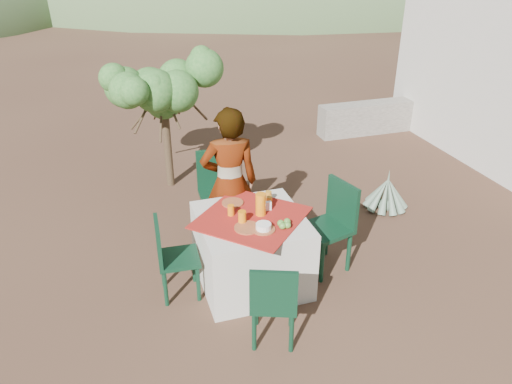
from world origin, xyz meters
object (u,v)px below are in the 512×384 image
chair_left (171,255)px  chair_far (219,189)px  chair_near (274,301)px  juice_pitcher (261,204)px  chair_right (332,222)px  agave (386,194)px  shrub_tree (167,94)px  table (251,250)px  person (230,183)px

chair_left → chair_far: bearing=-31.2°
chair_near → juice_pitcher: 1.03m
chair_right → agave: chair_right is taller
chair_left → juice_pitcher: 0.99m
chair_far → shrub_tree: (-0.33, 1.45, 0.76)m
table → shrub_tree: shrub_tree is taller
chair_far → chair_left: (-0.73, -1.06, -0.09)m
chair_left → chair_right: size_ratio=0.87×
chair_left → agave: (2.92, 0.92, -0.26)m
agave → juice_pitcher: juice_pitcher is taller
juice_pitcher → chair_left: bearing=179.6°
juice_pitcher → table: bearing=-169.0°
chair_right → person: bearing=-138.1°
chair_right → agave: size_ratio=1.59×
chair_near → agave: size_ratio=1.39×
chair_left → agave: size_ratio=1.38×
chair_far → agave: size_ratio=1.63×
chair_right → juice_pitcher: size_ratio=4.30×
chair_far → chair_right: bearing=-45.4°
person → juice_pitcher: bearing=109.6°
shrub_tree → agave: size_ratio=2.73×
shrub_tree → juice_pitcher: size_ratio=7.38×
chair_right → agave: bearing=112.0°
table → chair_near: chair_near is taller
chair_near → agave: (2.20, 1.86, -0.26)m
chair_far → chair_near: chair_far is taller
table → chair_far: size_ratio=1.31×
chair_far → chair_right: chair_far is taller
table → juice_pitcher: size_ratio=5.77×
chair_far → person: person is taller
chair_near → shrub_tree: bearing=-63.9°
chair_near → chair_left: 1.18m
person → shrub_tree: (-0.35, 1.91, 0.47)m
chair_far → chair_near: bearing=-87.6°
table → chair_left: bearing=178.1°
chair_near → agave: chair_near is taller
chair_left → juice_pitcher: size_ratio=3.72×
chair_left → table: bearing=-88.5°
chair_right → shrub_tree: bearing=-168.1°
agave → juice_pitcher: size_ratio=2.71×
chair_right → juice_pitcher: (-0.78, 0.01, 0.34)m
person → juice_pitcher: (0.15, -0.60, 0.03)m
person → shrub_tree: person is taller
chair_far → agave: bearing=-0.6°
chair_near → juice_pitcher: bearing=-80.5°
chair_right → chair_left: bearing=-105.5°
chair_near → chair_right: 1.34m
table → chair_right: chair_right is taller
shrub_tree → chair_left: bearing=-99.1°
chair_near → chair_left: bearing=-31.6°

